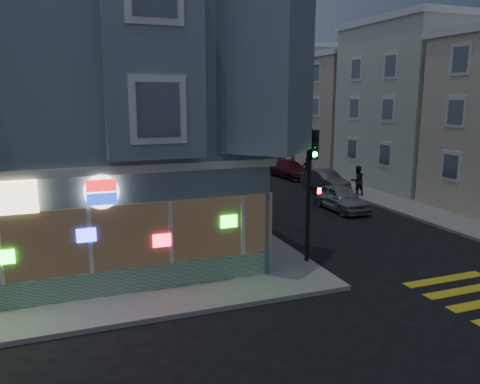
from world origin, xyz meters
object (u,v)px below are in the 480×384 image
street_tree_near (266,121)px  fire_hydrant (337,183)px  traffic_signal (311,174)px  pedestrian_a (357,181)px  pedestrian_b (307,168)px  street_tree_far (236,117)px  parked_car_d (263,161)px  utility_pole (294,113)px  parked_car_c (290,169)px  parked_car_a (341,198)px  parked_car_b (325,180)px

street_tree_near → fire_hydrant: (-0.90, -13.89, -3.39)m
traffic_signal → street_tree_near: bearing=52.7°
pedestrian_a → pedestrian_b: (0.06, 6.46, -0.14)m
street_tree_far → parked_car_d: size_ratio=1.23×
pedestrian_b → traffic_signal: size_ratio=0.32×
fire_hydrant → utility_pole: bearing=84.9°
street_tree_far → utility_pole: bearing=-90.8°
fire_hydrant → street_tree_far: bearing=87.6°
parked_car_c → parked_car_a: bearing=-107.1°
parked_car_b → fire_hydrant: 0.83m
street_tree_near → fire_hydrant: 14.32m
pedestrian_a → parked_car_c: size_ratio=0.41×
parked_car_b → fire_hydrant: size_ratio=5.34×
fire_hydrant → pedestrian_a: bearing=-90.0°
parked_car_a → parked_car_d: (2.10, 15.60, -0.09)m
pedestrian_a → fire_hydrant: pedestrian_a is taller
parked_car_a → parked_car_c: size_ratio=0.89×
pedestrian_b → parked_car_b: bearing=78.0°
street_tree_near → parked_car_b: (-1.50, -13.33, -3.27)m
street_tree_far → parked_car_a: size_ratio=1.31×
pedestrian_b → pedestrian_a: bearing=87.6°
pedestrian_b → parked_car_c: pedestrian_b is taller
parked_car_b → traffic_signal: size_ratio=0.84×
fire_hydrant → parked_car_a: bearing=-120.2°
street_tree_far → traffic_signal: bearing=-105.6°
parked_car_c → fire_hydrant: (0.60, -5.76, -0.11)m
parked_car_b → parked_car_a: bearing=-114.8°
pedestrian_a → pedestrian_b: bearing=-91.1°
street_tree_far → parked_car_a: 26.97m
pedestrian_a → utility_pole: bearing=-94.5°
utility_pole → traffic_signal: 21.61m
parked_car_a → fire_hydrant: parked_car_a is taller
parked_car_b → parked_car_d: 10.40m
pedestrian_b → parked_car_d: size_ratio=0.36×
pedestrian_b → fire_hydrant: pedestrian_b is taller
utility_pole → parked_car_d: size_ratio=2.09×
street_tree_near → traffic_signal: street_tree_near is taller
street_tree_far → pedestrian_b: (-0.84, -17.64, -3.00)m
parked_car_a → parked_car_b: bearing=67.6°
pedestrian_b → street_tree_far: bearing=-94.6°
fire_hydrant → traffic_signal: bearing=-126.1°
utility_pole → parked_car_a: bearing=-105.2°
parked_car_c → parked_car_d: size_ratio=1.05×
pedestrian_a → traffic_signal: (-8.48, -9.41, 2.36)m
pedestrian_b → traffic_signal: traffic_signal is taller
pedestrian_a → parked_car_c: pedestrian_a is taller
street_tree_far → fire_hydrant: (-0.90, -21.89, -3.39)m
street_tree_far → pedestrian_b: bearing=-92.7°
parked_car_c → fire_hydrant: 5.79m
utility_pole → parked_car_b: 8.51m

